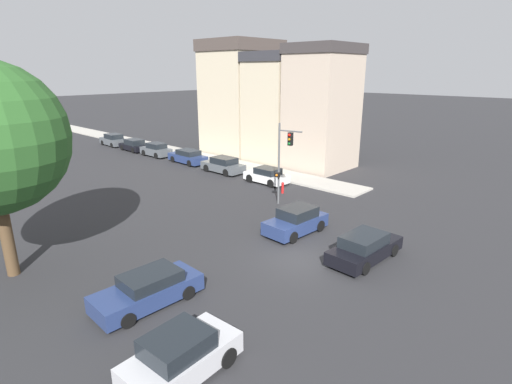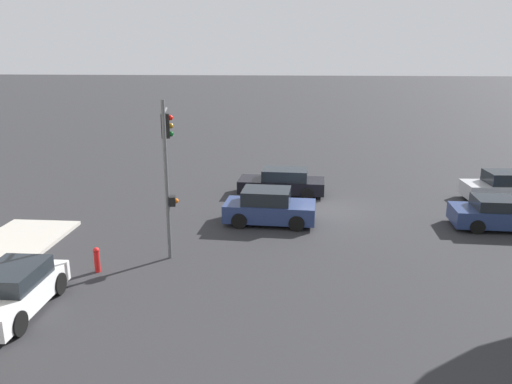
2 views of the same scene
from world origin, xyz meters
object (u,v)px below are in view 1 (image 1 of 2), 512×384
crossing_car_0 (365,247)px  parked_car_5 (114,140)px  crossing_car_2 (296,221)px  parked_car_2 (188,157)px  parked_car_1 (223,165)px  parked_car_4 (134,145)px  parked_car_0 (267,176)px  fire_hydrant (283,187)px  parked_car_3 (156,150)px  traffic_signal (284,154)px  crossing_car_1 (181,356)px  crossing_car_3 (148,290)px

crossing_car_0 → parked_car_5: (7.59, 40.13, 0.04)m
crossing_car_2 → parked_car_2: (7.29, 19.92, -0.05)m
crossing_car_2 → parked_car_5: crossing_car_2 is taller
parked_car_1 → parked_car_4: (-0.06, 15.96, -0.04)m
crossing_car_0 → parked_car_0: 15.45m
fire_hydrant → parked_car_3: bearing=86.2°
parked_car_3 → parked_car_4: parked_car_3 is taller
parked_car_3 → parked_car_4: bearing=-0.8°
parked_car_0 → parked_car_2: parked_car_2 is taller
traffic_signal → fire_hydrant: traffic_signal is taller
crossing_car_1 → fire_hydrant: 20.46m
crossing_car_3 → parked_car_3: (17.41, 25.62, 0.06)m
parked_car_1 → crossing_car_3: bearing=129.3°
crossing_car_2 → parked_car_1: size_ratio=0.93×
crossing_car_0 → crossing_car_1: 11.50m
crossing_car_1 → crossing_car_0: bearing=-4.4°
crossing_car_0 → fire_hydrant: 12.23m
crossing_car_3 → fire_hydrant: (16.11, 5.90, -0.17)m
parked_car_5 → parked_car_0: bearing=-178.3°
crossing_car_2 → parked_car_2: 21.21m
traffic_signal → crossing_car_1: bearing=17.5°
crossing_car_2 → crossing_car_0: bearing=87.5°
fire_hydrant → parked_car_5: bearing=87.3°
parked_car_1 → parked_car_2: size_ratio=0.94×
crossing_car_0 → crossing_car_2: crossing_car_2 is taller
crossing_car_1 → parked_car_5: (19.08, 39.86, -0.02)m
crossing_car_0 → parked_car_1: size_ratio=1.06×
parked_car_1 → parked_car_4: parked_car_1 is taller
crossing_car_2 → fire_hydrant: size_ratio=4.52×
crossing_car_2 → parked_car_5: 36.05m
parked_car_3 → fire_hydrant: (-1.31, -19.71, -0.24)m
crossing_car_1 → parked_car_0: size_ratio=1.00×
crossing_car_2 → parked_car_1: 15.92m
traffic_signal → parked_car_2: (3.76, 16.01, -3.08)m
parked_car_3 → fire_hydrant: bearing=175.6°
crossing_car_3 → parked_car_1: (17.49, 14.40, 0.05)m
parked_car_0 → crossing_car_0: bearing=150.1°
traffic_signal → crossing_car_0: traffic_signal is taller
parked_car_5 → fire_hydrant: size_ratio=4.67×
parked_car_5 → crossing_car_0: bearing=170.9°
parked_car_2 → parked_car_1: bearing=179.8°
parked_car_3 → parked_car_5: (0.07, 9.89, -0.01)m
parked_car_0 → parked_car_5: (-0.01, 26.68, 0.05)m
traffic_signal → parked_car_4: traffic_signal is taller
traffic_signal → parked_car_1: bearing=-120.3°
parked_car_2 → parked_car_3: parked_car_3 is taller
crossing_car_1 → parked_car_3: bearing=54.6°
parked_car_0 → crossing_car_2: bearing=140.1°
parked_car_4 → fire_hydrant: size_ratio=4.71×
parked_car_2 → crossing_car_3: bearing=140.1°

